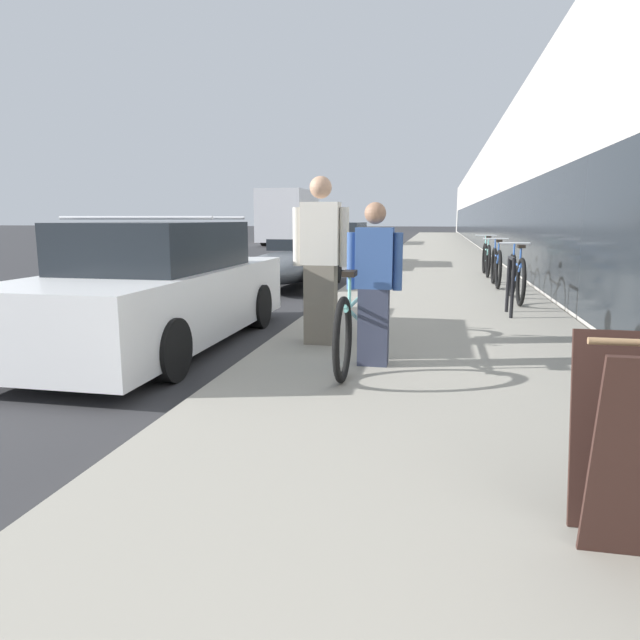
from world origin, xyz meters
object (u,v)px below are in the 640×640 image
Objects in this scene: parked_sedan_curbside at (160,290)px; moving_truck at (291,218)px; tandem_bicycle at (359,317)px; bike_rack_hoop at (511,280)px; cruiser_bike_middle at (496,267)px; cruiser_bike_farthest at (486,259)px; vintage_roadster_curbside at (288,267)px; cruiser_bike_nearest at (516,277)px; person_bystander at (321,261)px; parked_sedan_far at (336,247)px; person_rider at (374,285)px.

parked_sedan_curbside is 26.63m from moving_truck.
tandem_bicycle is 3.42m from bike_rack_hoop.
bike_rack_hoop is at bearing 58.12° from tandem_bicycle.
cruiser_bike_middle is at bearing -64.52° from moving_truck.
cruiser_bike_farthest is 5.04m from vintage_roadster_curbside.
cruiser_bike_middle is 2.33m from cruiser_bike_farthest.
cruiser_bike_nearest reaches higher than tandem_bicycle.
person_bystander is 0.44× the size of vintage_roadster_curbside.
tandem_bicycle is 6.86m from vintage_roadster_curbside.
person_bystander is 1.94m from parked_sedan_curbside.
person_bystander is at bearing -80.88° from parked_sedan_far.
cruiser_bike_middle is (1.76, 6.92, -0.36)m from person_rider.
cruiser_bike_middle is 7.52m from parked_sedan_curbside.
parked_sedan_curbside is at bearing -138.71° from cruiser_bike_nearest.
parked_sedan_far reaches higher than cruiser_bike_nearest.
person_bystander reaches higher than cruiser_bike_nearest.
cruiser_bike_nearest is at bearing -86.84° from cruiser_bike_middle.
person_rider is at bearing -78.34° from parked_sedan_far.
moving_truck is at bearing 106.09° from person_rider.
bike_rack_hoop is 0.19× the size of parked_sedan_curbside.
tandem_bicycle is at bearing -78.90° from parked_sedan_far.
cruiser_bike_nearest is at bearing -58.99° from parked_sedan_far.
person_bystander is 1.05× the size of cruiser_bike_middle.
cruiser_bike_nearest is at bearing -66.50° from moving_truck.
parked_sedan_far reaches higher than tandem_bicycle.
cruiser_bike_nearest is 5.96m from parked_sedan_curbside.
bike_rack_hoop is at bearing -92.30° from cruiser_bike_middle.
moving_truck reaches higher than cruiser_bike_nearest.
tandem_bicycle reaches higher than vintage_roadster_curbside.
cruiser_bike_farthest is 5.02m from parked_sedan_far.
parked_sedan_curbside is at bearing -78.80° from moving_truck.
person_rider is 28.00m from moving_truck.
person_rider reaches higher than cruiser_bike_nearest.
bike_rack_hoop is at bearing 46.52° from person_bystander.
tandem_bicycle is 1.57× the size of cruiser_bike_middle.
parked_sedan_far is (-4.22, 2.72, 0.11)m from cruiser_bike_farthest.
cruiser_bike_nearest reaches higher than bike_rack_hoop.
bike_rack_hoop is (1.81, 2.91, 0.12)m from tandem_bicycle.
tandem_bicycle is at bearing -69.15° from vintage_roadster_curbside.
vintage_roadster_curbside is at bearing -150.48° from cruiser_bike_farthest.
vintage_roadster_curbside is at bearing 155.66° from cruiser_bike_nearest.
vintage_roadster_curbside is (-4.38, -2.48, -0.07)m from cruiser_bike_farthest.
person_bystander is 6.58m from cruiser_bike_middle.
person_bystander is 2.17× the size of bike_rack_hoop.
person_bystander is at bearing 1.26° from parked_sedan_curbside.
parked_sedan_far is (-2.28, 11.61, 0.12)m from tandem_bicycle.
cruiser_bike_farthest is at bearing 90.34° from cruiser_bike_middle.
cruiser_bike_nearest is 0.42× the size of parked_sedan_curbside.
person_rider is at bearing -68.74° from vintage_roadster_curbside.
cruiser_bike_nearest is (2.08, 4.37, 0.01)m from tandem_bicycle.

